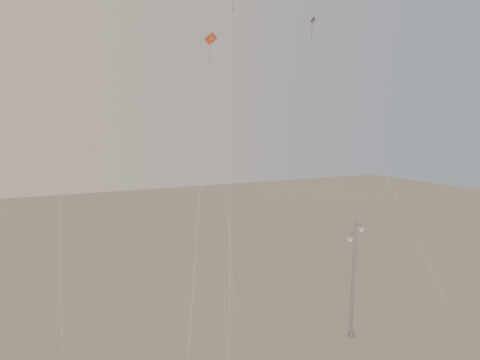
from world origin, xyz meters
name	(u,v)px	position (x,y,z in m)	size (l,w,h in m)	color
street_lamp	(353,276)	(6.26, 1.65, 4.45)	(1.61, 0.67, 8.34)	gray
kite_1	(231,65)	(-2.24, 3.61, 18.65)	(4.05, 7.74, 24.54)	#2D2825
kite_3	(205,118)	(-5.23, 0.68, 15.41)	(5.47, 8.24, 20.31)	#973016
kite_4	(345,90)	(10.67, 8.47, 17.81)	(5.51, 12.23, 24.25)	#2D2825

